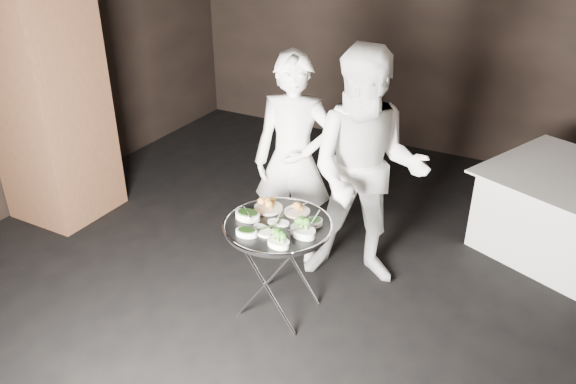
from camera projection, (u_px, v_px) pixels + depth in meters
The scene contains 18 objects.
floor at pixel (277, 305), 4.40m from camera, with size 6.00×7.00×0.05m, color black.
wall_back at pixel (426, 26), 6.43m from camera, with size 6.00×0.05×3.00m, color black.
column_left at pixel (40, 62), 5.01m from camera, with size 0.80×0.80×3.00m, color brown.
tray_stand at pixel (278, 264), 4.12m from camera, with size 0.51×0.43×0.74m.
serving_tray at pixel (278, 225), 3.96m from camera, with size 0.78×0.78×0.04m.
potato_plate_a at pixel (268, 205), 4.13m from camera, with size 0.21×0.21×0.08m.
potato_plate_b at pixel (297, 209), 4.08m from camera, with size 0.19×0.19×0.07m.
greens_bowl at pixel (315, 221), 3.94m from camera, with size 0.11×0.11×0.06m.
asparagus_plate_a at pixel (279, 222), 3.96m from camera, with size 0.17×0.12×0.03m.
asparagus_plate_b at pixel (262, 230), 3.86m from camera, with size 0.21×0.18×0.04m.
spinach_bowl_a at pixel (248, 214), 4.01m from camera, with size 0.20×0.13×0.08m.
spinach_bowl_b at pixel (246, 232), 3.81m from camera, with size 0.17×0.13×0.06m.
broccoli_bowl_a at pixel (303, 230), 3.81m from camera, with size 0.22×0.18×0.08m.
broccoli_bowl_b at pixel (279, 242), 3.70m from camera, with size 0.17×0.14×0.07m.
serving_utensils at pixel (285, 214), 3.98m from camera, with size 0.59×0.43×0.01m.
waiter_left at pixel (294, 161), 4.57m from camera, with size 0.65×0.43×1.80m, color white.
waiter_right at pixel (366, 172), 4.25m from camera, with size 0.94×0.73×1.93m, color white.
dining_table at pixel (567, 214), 4.87m from camera, with size 1.30×1.30×0.74m.
Camera 1 is at (1.73, -3.01, 2.81)m, focal length 35.00 mm.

